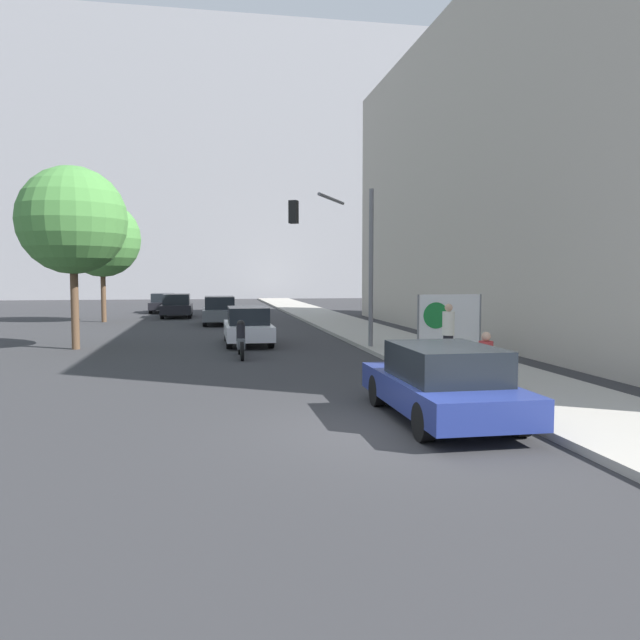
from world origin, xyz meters
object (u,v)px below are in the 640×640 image
Objects in this scene: car_on_road_nearest at (248,326)px; car_on_road_far_lane at (163,303)px; car_on_road_distant at (177,306)px; motorcycle_on_road at (241,341)px; traffic_light_pole at (341,241)px; protest_banner at (449,324)px; parked_car_curbside at (443,383)px; car_on_road_midblock at (219,311)px; street_tree_near_curb at (72,221)px; jogger_on_sidewalk at (448,334)px; seated_protester at (486,356)px; street_tree_midblock at (102,239)px; pedestrian_behind at (446,329)px.

car_on_road_nearest is 1.00× the size of car_on_road_far_lane.
car_on_road_distant is 20.72m from motorcycle_on_road.
car_on_road_nearest is (-3.24, 2.13, -3.20)m from traffic_light_pole.
parked_car_curbside is at bearing -112.57° from protest_banner.
car_on_road_distant is 0.99× the size of car_on_road_far_lane.
street_tree_near_curb is at bearing -116.42° from car_on_road_midblock.
jogger_on_sidewalk is 0.39× the size of car_on_road_distant.
seated_protester is 0.58× the size of protest_banner.
parked_car_curbside is 16.28m from street_tree_near_curb.
car_on_road_far_lane is 0.65× the size of street_tree_midblock.
parked_car_curbside is 24.03m from car_on_road_midblock.
car_on_road_nearest is 0.68× the size of street_tree_near_curb.
street_tree_near_curb is at bearing 149.68° from motorcycle_on_road.
jogger_on_sidewalk is 9.25m from car_on_road_nearest.
parked_car_curbside is 10.11m from motorcycle_on_road.
car_on_road_distant is (-9.62, 21.73, -0.21)m from pedestrian_behind.
street_tree_midblock reaches higher than protest_banner.
street_tree_midblock reaches higher than car_on_road_midblock.
car_on_road_nearest is 10.32m from car_on_road_midblock.
motorcycle_on_road is 0.32× the size of street_tree_midblock.
parked_car_curbside is at bearing 15.08° from pedestrian_behind.
pedestrian_behind is 29.47m from car_on_road_far_lane.
pedestrian_behind is 6.71m from motorcycle_on_road.
pedestrian_behind reaches higher than car_on_road_nearest.
seated_protester is 0.17× the size of street_tree_midblock.
jogger_on_sidewalk is (0.27, 3.04, 0.24)m from seated_protester.
parked_car_curbside is 2.06× the size of motorcycle_on_road.
traffic_light_pole is (-1.66, 8.58, 3.14)m from seated_protester.
seated_protester is 27.26m from street_tree_midblock.
traffic_light_pole is 2.55× the size of motorcycle_on_road.
traffic_light_pole is (-1.93, 5.54, 2.90)m from jogger_on_sidewalk.
street_tree_near_curb is (-5.80, 3.39, 4.11)m from motorcycle_on_road.
street_tree_midblock is at bearing 112.15° from motorcycle_on_road.
traffic_light_pole reaches higher than motorcycle_on_road.
parked_car_curbside is (-2.42, -5.81, -0.33)m from jogger_on_sidewalk.
car_on_road_midblock is at bearing 108.50° from traffic_light_pole.
seated_protester is 0.27× the size of car_on_road_distant.
car_on_road_nearest is at bearing 101.49° from parked_car_curbside.
seated_protester is at bearing -73.67° from car_on_road_far_lane.
street_tree_near_curb reaches higher than parked_car_curbside.
jogger_on_sidewalk is at bearing -70.34° from car_on_road_distant.
street_tree_near_curb is at bearing -175.41° from car_on_road_nearest.
jogger_on_sidewalk is 25.78m from car_on_road_distant.
pedestrian_behind is at bearing -39.93° from car_on_road_nearest.
protest_banner is 0.46× the size of car_on_road_distant.
parked_car_curbside is 1.04× the size of car_on_road_midblock.
seated_protester is 5.72m from pedestrian_behind.
car_on_road_far_lane is at bearing 107.81° from car_on_road_midblock.
traffic_light_pole reaches higher than jogger_on_sidewalk.
traffic_light_pole reaches higher than car_on_road_nearest.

